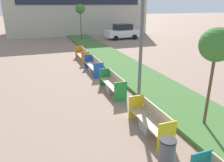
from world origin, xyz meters
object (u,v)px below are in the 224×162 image
object	(u,v)px
bench_green_frame	(113,85)
street_lamp_post	(143,5)
bench_yellow_frame	(150,122)
sapling_tree_near	(216,46)
sapling_tree_far	(80,9)
bench_orange_frame	(83,56)
bench_blue_frame	(94,67)
litter_bin	(167,154)
parked_car_distant	(123,32)

from	to	relation	value
bench_green_frame	street_lamp_post	distance (m)	4.20
bench_yellow_frame	street_lamp_post	size ratio (longest dim) A/B	0.28
street_lamp_post	bench_yellow_frame	bearing A→B (deg)	-105.99
bench_green_frame	sapling_tree_near	world-z (taller)	sapling_tree_near
bench_yellow_frame	street_lamp_post	distance (m)	4.41
sapling_tree_far	bench_orange_frame	bearing A→B (deg)	-101.74
street_lamp_post	bench_blue_frame	bearing A→B (deg)	96.61
bench_green_frame	litter_bin	world-z (taller)	bench_green_frame
bench_yellow_frame	litter_bin	distance (m)	1.85
bench_yellow_frame	parked_car_distant	distance (m)	21.17
bench_orange_frame	bench_blue_frame	bearing A→B (deg)	-89.99
litter_bin	bench_yellow_frame	bearing A→B (deg)	74.17
bench_blue_frame	parked_car_distant	distance (m)	14.44
bench_orange_frame	sapling_tree_far	size ratio (longest dim) A/B	0.57
bench_green_frame	bench_orange_frame	world-z (taller)	same
bench_yellow_frame	bench_green_frame	xyz separation A→B (m)	(0.00, 3.82, 0.00)
bench_green_frame	sapling_tree_near	bearing A→B (deg)	-65.23
parked_car_distant	bench_orange_frame	bearing A→B (deg)	-130.16
street_lamp_post	sapling_tree_near	world-z (taller)	street_lamp_post
bench_green_frame	litter_bin	xyz separation A→B (m)	(-0.51, -5.59, 0.09)
sapling_tree_near	bench_green_frame	bearing A→B (deg)	114.77
bench_blue_frame	bench_orange_frame	bearing A→B (deg)	90.01
bench_yellow_frame	street_lamp_post	bearing A→B (deg)	74.01
bench_orange_frame	litter_bin	world-z (taller)	bench_orange_frame
litter_bin	sapling_tree_near	distance (m)	3.77
bench_yellow_frame	bench_orange_frame	bearing A→B (deg)	89.99
bench_orange_frame	street_lamp_post	world-z (taller)	street_lamp_post
bench_yellow_frame	parked_car_distant	bearing A→B (deg)	70.21
bench_orange_frame	sapling_tree_near	world-z (taller)	sapling_tree_near
bench_green_frame	street_lamp_post	size ratio (longest dim) A/B	0.31
street_lamp_post	sapling_tree_near	bearing A→B (deg)	-62.24
bench_yellow_frame	bench_blue_frame	xyz separation A→B (m)	(0.00, 7.38, 0.01)
litter_bin	street_lamp_post	size ratio (longest dim) A/B	0.12
bench_blue_frame	sapling_tree_far	size ratio (longest dim) A/B	0.57
bench_yellow_frame	street_lamp_post	world-z (taller)	street_lamp_post
bench_orange_frame	sapling_tree_near	xyz separation A→B (m)	(1.96, -11.18, 2.60)
bench_orange_frame	sapling_tree_far	world-z (taller)	sapling_tree_far
litter_bin	street_lamp_post	xyz separation A→B (m)	(1.11, 3.91, 3.71)
bench_blue_frame	bench_green_frame	bearing A→B (deg)	-90.02
bench_yellow_frame	sapling_tree_near	size ratio (longest dim) A/B	0.60
bench_green_frame	bench_orange_frame	size ratio (longest dim) A/B	0.97
sapling_tree_far	parked_car_distant	size ratio (longest dim) A/B	0.99
bench_blue_frame	sapling_tree_near	world-z (taller)	sapling_tree_near
bench_green_frame	litter_bin	size ratio (longest dim) A/B	2.52
bench_blue_frame	sapling_tree_far	bearing A→B (deg)	81.30
bench_green_frame	sapling_tree_far	distance (m)	16.79
bench_orange_frame	litter_bin	size ratio (longest dim) A/B	2.59
litter_bin	sapling_tree_near	xyz separation A→B (m)	(2.46, 1.34, 2.51)
bench_orange_frame	parked_car_distant	size ratio (longest dim) A/B	0.56
bench_yellow_frame	sapling_tree_near	distance (m)	3.29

